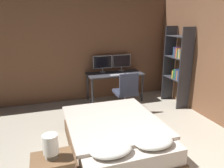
{
  "coord_description": "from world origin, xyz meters",
  "views": [
    {
      "loc": [
        -1.27,
        -1.78,
        2.11
      ],
      "look_at": [
        0.15,
        2.53,
        0.75
      ],
      "focal_mm": 35.0,
      "sensor_mm": 36.0,
      "label": 1
    }
  ],
  "objects_px": {
    "bookshelf": "(179,64)",
    "bed": "(115,137)",
    "office_chair": "(126,95)",
    "desk": "(115,77)",
    "computer_mouse": "(128,74)",
    "monitor_right": "(122,62)",
    "bedside_lamp": "(51,145)",
    "keyboard": "(118,75)",
    "monitor_left": "(102,63)"
  },
  "relations": [
    {
      "from": "monitor_right",
      "to": "bookshelf",
      "type": "relative_size",
      "value": 0.26
    },
    {
      "from": "bedside_lamp",
      "to": "computer_mouse",
      "type": "xyz_separation_m",
      "value": [
        2.05,
        2.68,
        0.06
      ]
    },
    {
      "from": "monitor_left",
      "to": "monitor_right",
      "type": "relative_size",
      "value": 1.0
    },
    {
      "from": "bed",
      "to": "monitor_right",
      "type": "height_order",
      "value": "monitor_right"
    },
    {
      "from": "bed",
      "to": "computer_mouse",
      "type": "xyz_separation_m",
      "value": [
        1.03,
        2.03,
        0.5
      ]
    },
    {
      "from": "monitor_left",
      "to": "keyboard",
      "type": "distance_m",
      "value": 0.58
    },
    {
      "from": "desk",
      "to": "computer_mouse",
      "type": "bearing_deg",
      "value": -39.51
    },
    {
      "from": "keyboard",
      "to": "bed",
      "type": "bearing_deg",
      "value": -110.51
    },
    {
      "from": "bedside_lamp",
      "to": "keyboard",
      "type": "distance_m",
      "value": 3.22
    },
    {
      "from": "bedside_lamp",
      "to": "monitor_right",
      "type": "height_order",
      "value": "monitor_right"
    },
    {
      "from": "bedside_lamp",
      "to": "keyboard",
      "type": "bearing_deg",
      "value": 56.35
    },
    {
      "from": "office_chair",
      "to": "computer_mouse",
      "type": "bearing_deg",
      "value": 64.58
    },
    {
      "from": "bed",
      "to": "office_chair",
      "type": "distance_m",
      "value": 1.7
    },
    {
      "from": "monitor_left",
      "to": "bookshelf",
      "type": "distance_m",
      "value": 1.93
    },
    {
      "from": "monitor_left",
      "to": "office_chair",
      "type": "distance_m",
      "value": 1.18
    },
    {
      "from": "bookshelf",
      "to": "bed",
      "type": "bearing_deg",
      "value": -145.28
    },
    {
      "from": "bedside_lamp",
      "to": "computer_mouse",
      "type": "bearing_deg",
      "value": 52.51
    },
    {
      "from": "monitor_left",
      "to": "bookshelf",
      "type": "xyz_separation_m",
      "value": [
        1.66,
        -0.99,
        0.05
      ]
    },
    {
      "from": "monitor_right",
      "to": "office_chair",
      "type": "relative_size",
      "value": 0.54
    },
    {
      "from": "computer_mouse",
      "to": "bookshelf",
      "type": "height_order",
      "value": "bookshelf"
    },
    {
      "from": "office_chair",
      "to": "bookshelf",
      "type": "height_order",
      "value": "bookshelf"
    },
    {
      "from": "bedside_lamp",
      "to": "bookshelf",
      "type": "xyz_separation_m",
      "value": [
        3.17,
        2.14,
        0.34
      ]
    },
    {
      "from": "desk",
      "to": "office_chair",
      "type": "bearing_deg",
      "value": -88.1
    },
    {
      "from": "desk",
      "to": "computer_mouse",
      "type": "height_order",
      "value": "computer_mouse"
    },
    {
      "from": "keyboard",
      "to": "computer_mouse",
      "type": "xyz_separation_m",
      "value": [
        0.27,
        0.0,
        0.01
      ]
    },
    {
      "from": "bedside_lamp",
      "to": "bed",
      "type": "bearing_deg",
      "value": 32.43
    },
    {
      "from": "bed",
      "to": "desk",
      "type": "height_order",
      "value": "desk"
    },
    {
      "from": "keyboard",
      "to": "office_chair",
      "type": "bearing_deg",
      "value": -87.29
    },
    {
      "from": "desk",
      "to": "bookshelf",
      "type": "height_order",
      "value": "bookshelf"
    },
    {
      "from": "bookshelf",
      "to": "monitor_right",
      "type": "bearing_deg",
      "value": 138.78
    },
    {
      "from": "bed",
      "to": "monitor_right",
      "type": "relative_size",
      "value": 3.78
    },
    {
      "from": "bed",
      "to": "monitor_left",
      "type": "relative_size",
      "value": 3.78
    },
    {
      "from": "desk",
      "to": "bedside_lamp",
      "type": "bearing_deg",
      "value": -121.57
    },
    {
      "from": "monitor_left",
      "to": "computer_mouse",
      "type": "height_order",
      "value": "monitor_left"
    },
    {
      "from": "keyboard",
      "to": "bookshelf",
      "type": "height_order",
      "value": "bookshelf"
    },
    {
      "from": "computer_mouse",
      "to": "bed",
      "type": "bearing_deg",
      "value": -116.92
    },
    {
      "from": "monitor_left",
      "to": "monitor_right",
      "type": "bearing_deg",
      "value": 0.0
    },
    {
      "from": "monitor_right",
      "to": "computer_mouse",
      "type": "distance_m",
      "value": 0.51
    },
    {
      "from": "computer_mouse",
      "to": "monitor_left",
      "type": "bearing_deg",
      "value": 140.12
    },
    {
      "from": "bed",
      "to": "keyboard",
      "type": "xyz_separation_m",
      "value": [
        0.76,
        2.03,
        0.49
      ]
    },
    {
      "from": "office_chair",
      "to": "bookshelf",
      "type": "xyz_separation_m",
      "value": [
        1.37,
        -0.02,
        0.66
      ]
    },
    {
      "from": "computer_mouse",
      "to": "office_chair",
      "type": "xyz_separation_m",
      "value": [
        -0.25,
        -0.52,
        -0.37
      ]
    },
    {
      "from": "desk",
      "to": "computer_mouse",
      "type": "relative_size",
      "value": 20.64
    },
    {
      "from": "monitor_left",
      "to": "keyboard",
      "type": "relative_size",
      "value": 1.42
    },
    {
      "from": "monitor_right",
      "to": "computer_mouse",
      "type": "height_order",
      "value": "monitor_right"
    },
    {
      "from": "monitor_right",
      "to": "keyboard",
      "type": "xyz_separation_m",
      "value": [
        -0.27,
        -0.45,
        -0.24
      ]
    },
    {
      "from": "monitor_right",
      "to": "computer_mouse",
      "type": "bearing_deg",
      "value": -89.61
    },
    {
      "from": "bed",
      "to": "bookshelf",
      "type": "height_order",
      "value": "bookshelf"
    },
    {
      "from": "bedside_lamp",
      "to": "monitor_left",
      "type": "xyz_separation_m",
      "value": [
        1.51,
        3.13,
        0.29
      ]
    },
    {
      "from": "office_chair",
      "to": "bedside_lamp",
      "type": "bearing_deg",
      "value": -129.93
    }
  ]
}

